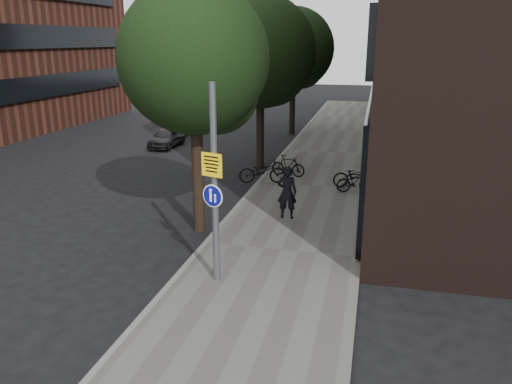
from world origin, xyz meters
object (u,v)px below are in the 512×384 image
(signpost, at_px, (215,185))
(parked_bike_facade_near, at_px, (356,176))
(parked_car_near, at_px, (167,137))
(pedestrian, at_px, (287,192))

(signpost, relative_size, parked_bike_facade_near, 2.62)
(parked_bike_facade_near, xyz_separation_m, parked_car_near, (-10.80, 6.17, -0.06))
(signpost, height_order, parked_bike_facade_near, signpost)
(pedestrian, bearing_deg, parked_bike_facade_near, -119.14)
(pedestrian, bearing_deg, parked_car_near, -53.08)
(parked_bike_facade_near, height_order, parked_car_near, parked_bike_facade_near)
(parked_bike_facade_near, distance_m, parked_car_near, 12.44)
(signpost, bearing_deg, parked_bike_facade_near, 88.71)
(signpost, height_order, parked_car_near, signpost)
(signpost, xyz_separation_m, pedestrian, (0.90, 4.80, -1.54))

